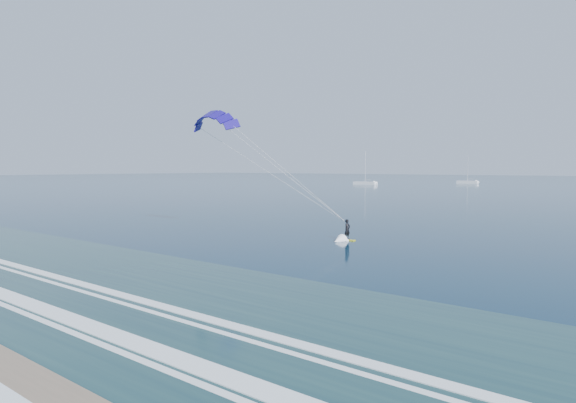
% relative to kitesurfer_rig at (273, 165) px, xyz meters
% --- Properties ---
extents(kitesurfer_rig, '(19.21, 6.38, 14.00)m').
position_rel_kitesurfer_rig_xyz_m(kitesurfer_rig, '(0.00, 0.00, 0.00)').
color(kitesurfer_rig, gold).
rests_on(kitesurfer_rig, ground).
extents(sailboat_0, '(9.84, 2.40, 13.22)m').
position_rel_kitesurfer_rig_xyz_m(sailboat_0, '(-71.72, 138.57, -6.55)').
color(sailboat_0, white).
rests_on(sailboat_0, ground).
extents(sailboat_1, '(8.77, 2.40, 12.03)m').
position_rel_kitesurfer_rig_xyz_m(sailboat_1, '(-45.10, 178.09, -6.56)').
color(sailboat_1, white).
rests_on(sailboat_1, ground).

